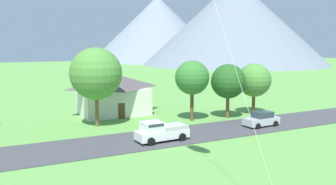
{
  "coord_description": "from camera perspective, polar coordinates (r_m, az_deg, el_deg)",
  "views": [
    {
      "loc": [
        -12.96,
        -5.03,
        9.46
      ],
      "look_at": [
        0.24,
        21.11,
        5.47
      ],
      "focal_mm": 37.88,
      "sensor_mm": 36.0,
      "label": 1
    }
  ],
  "objects": [
    {
      "name": "tree_near_right",
      "position": [
        45.9,
        9.66,
        1.76
      ],
      "size": [
        4.42,
        4.42,
        6.98
      ],
      "color": "brown",
      "rests_on": "ground"
    },
    {
      "name": "road_strip",
      "position": [
        35.48,
        -4.4,
        -7.66
      ],
      "size": [
        160.0,
        6.95,
        0.08
      ],
      "primitive_type": "cube",
      "color": "#424247",
      "rests_on": "ground"
    },
    {
      "name": "mountain_west_ridge",
      "position": [
        170.08,
        10.65,
        11.08
      ],
      "size": [
        84.98,
        84.98,
        39.37
      ],
      "primitive_type": "cone",
      "color": "slate",
      "rests_on": "ground"
    },
    {
      "name": "parked_car_silver_west_end",
      "position": [
        42.42,
        14.81,
        -4.19
      ],
      "size": [
        4.27,
        2.21,
        1.68
      ],
      "color": "#B7BCC1",
      "rests_on": "road_strip"
    },
    {
      "name": "tree_center",
      "position": [
        43.71,
        3.9,
        2.36
      ],
      "size": [
        4.23,
        4.23,
        7.51
      ],
      "color": "brown",
      "rests_on": "ground"
    },
    {
      "name": "tree_near_left",
      "position": [
        41.34,
        -11.51,
        2.97
      ],
      "size": [
        6.0,
        6.0,
        9.13
      ],
      "color": "brown",
      "rests_on": "ground"
    },
    {
      "name": "house_leftmost",
      "position": [
        48.7,
        -8.86,
        -0.1
      ],
      "size": [
        9.37,
        7.41,
        5.56
      ],
      "color": "silver",
      "rests_on": "ground"
    },
    {
      "name": "tree_left_of_center",
      "position": [
        49.24,
        13.7,
        1.94
      ],
      "size": [
        4.52,
        4.52,
        6.93
      ],
      "color": "brown",
      "rests_on": "ground"
    },
    {
      "name": "pickup_truck_white_west_side",
      "position": [
        34.79,
        -1.18,
        -6.21
      ],
      "size": [
        5.27,
        2.48,
        1.99
      ],
      "color": "white",
      "rests_on": "road_strip"
    },
    {
      "name": "mountain_far_west_ridge",
      "position": [
        202.44,
        -1.7,
        10.19
      ],
      "size": [
        74.78,
        74.78,
        36.12
      ],
      "primitive_type": "cone",
      "color": "gray",
      "rests_on": "ground"
    }
  ]
}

